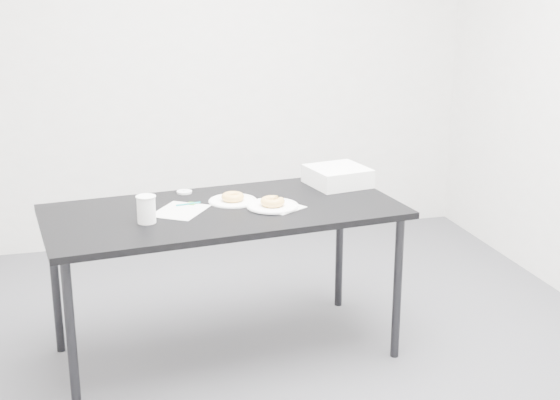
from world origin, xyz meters
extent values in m
plane|color=#49494E|center=(0.00, 0.00, 0.00)|extent=(4.00, 4.00, 0.00)
cube|color=silver|center=(0.00, 2.00, 1.35)|extent=(4.00, 0.02, 2.70)
cube|color=black|center=(-0.14, 0.19, 0.77)|extent=(1.80, 0.99, 0.03)
cylinder|color=black|center=(-0.90, -0.23, 0.38)|extent=(0.04, 0.04, 0.75)
cylinder|color=black|center=(-0.97, 0.44, 0.38)|extent=(0.04, 0.04, 0.75)
cylinder|color=black|center=(0.69, -0.06, 0.38)|extent=(0.04, 0.04, 0.75)
cylinder|color=black|center=(0.62, 0.61, 0.38)|extent=(0.04, 0.04, 0.75)
cube|color=silver|center=(-0.35, 0.20, 0.79)|extent=(0.33, 0.34, 0.00)
cube|color=green|center=(-0.28, 0.30, 0.79)|extent=(0.06, 0.06, 0.00)
cylinder|color=#0C8B8E|center=(-0.30, 0.29, 0.79)|extent=(0.12, 0.03, 0.01)
cube|color=silver|center=(0.14, 0.13, 0.79)|extent=(0.25, 0.25, 0.00)
cylinder|color=white|center=(0.10, 0.14, 0.79)|extent=(0.26, 0.26, 0.01)
torus|color=#E59D48|center=(0.10, 0.14, 0.82)|extent=(0.16, 0.16, 0.04)
cylinder|color=white|center=(-0.07, 0.29, 0.79)|extent=(0.24, 0.24, 0.01)
torus|color=#E59D48|center=(-0.07, 0.29, 0.81)|extent=(0.14, 0.14, 0.04)
cylinder|color=white|center=(-0.52, 0.06, 0.85)|extent=(0.09, 0.09, 0.13)
cylinder|color=white|center=(-0.29, 0.51, 0.79)|extent=(0.08, 0.08, 0.01)
cube|color=white|center=(0.54, 0.45, 0.83)|extent=(0.34, 0.34, 0.10)
camera|label=1|loc=(-0.81, -3.40, 1.92)|focal=50.00mm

